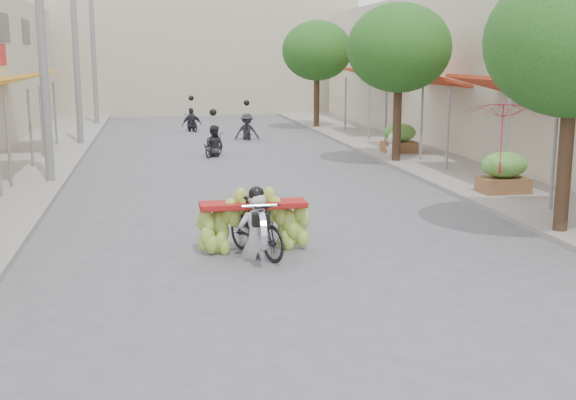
# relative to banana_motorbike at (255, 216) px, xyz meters

# --- Properties ---
(ground) EXTENTS (120.00, 120.00, 0.00)m
(ground) POSITION_rel_banana_motorbike_xyz_m (0.78, -3.74, -0.72)
(ground) COLOR #57575C
(ground) RESTS_ON ground
(sidewalk_left) EXTENTS (4.00, 60.00, 0.12)m
(sidewalk_left) POSITION_rel_banana_motorbike_xyz_m (-6.22, 11.26, -0.66)
(sidewalk_left) COLOR gray
(sidewalk_left) RESTS_ON ground
(sidewalk_right) EXTENTS (4.00, 60.00, 0.12)m
(sidewalk_right) POSITION_rel_banana_motorbike_xyz_m (7.78, 11.26, -0.66)
(sidewalk_right) COLOR gray
(sidewalk_right) RESTS_ON ground
(far_building) EXTENTS (20.00, 6.00, 7.00)m
(far_building) POSITION_rel_banana_motorbike_xyz_m (0.78, 34.26, 2.78)
(far_building) COLOR #B4A98E
(far_building) RESTS_ON ground
(utility_pole_mid) EXTENTS (0.60, 0.24, 8.00)m
(utility_pole_mid) POSITION_rel_banana_motorbike_xyz_m (-4.62, 8.26, 3.31)
(utility_pole_mid) COLOR slate
(utility_pole_mid) RESTS_ON ground
(utility_pole_far) EXTENTS (0.60, 0.24, 8.00)m
(utility_pole_far) POSITION_rel_banana_motorbike_xyz_m (-4.62, 17.26, 3.31)
(utility_pole_far) COLOR slate
(utility_pole_far) RESTS_ON ground
(utility_pole_back) EXTENTS (0.60, 0.24, 8.00)m
(utility_pole_back) POSITION_rel_banana_motorbike_xyz_m (-4.62, 26.26, 3.31)
(utility_pole_back) COLOR slate
(utility_pole_back) RESTS_ON ground
(street_tree_near) EXTENTS (3.40, 3.40, 5.25)m
(street_tree_near) POSITION_rel_banana_motorbike_xyz_m (6.18, 0.26, 3.06)
(street_tree_near) COLOR #3A2719
(street_tree_near) RESTS_ON ground
(street_tree_mid) EXTENTS (3.40, 3.40, 5.25)m
(street_tree_mid) POSITION_rel_banana_motorbike_xyz_m (6.18, 10.26, 3.06)
(street_tree_mid) COLOR #3A2719
(street_tree_mid) RESTS_ON ground
(street_tree_far) EXTENTS (3.40, 3.40, 5.25)m
(street_tree_far) POSITION_rel_banana_motorbike_xyz_m (6.18, 22.26, 3.06)
(street_tree_far) COLOR #3A2719
(street_tree_far) RESTS_ON ground
(produce_crate_mid) EXTENTS (1.20, 0.88, 1.16)m
(produce_crate_mid) POSITION_rel_banana_motorbike_xyz_m (6.98, 4.26, -0.01)
(produce_crate_mid) COLOR brown
(produce_crate_mid) RESTS_ON ground
(produce_crate_far) EXTENTS (1.20, 0.88, 1.16)m
(produce_crate_far) POSITION_rel_banana_motorbike_xyz_m (6.98, 12.26, -0.01)
(produce_crate_far) COLOR brown
(produce_crate_far) RESTS_ON ground
(banana_motorbike) EXTENTS (2.20, 1.90, 2.19)m
(banana_motorbike) POSITION_rel_banana_motorbike_xyz_m (0.00, 0.00, 0.00)
(banana_motorbike) COLOR black
(banana_motorbike) RESTS_ON ground
(market_umbrella) EXTENTS (2.65, 2.65, 1.82)m
(market_umbrella) POSITION_rel_banana_motorbike_xyz_m (6.61, 3.68, 1.79)
(market_umbrella) COLOR #A7162B
(market_umbrella) RESTS_ON ground
(pedestrian) EXTENTS (0.87, 0.71, 1.52)m
(pedestrian) POSITION_rel_banana_motorbike_xyz_m (6.62, 11.79, 0.16)
(pedestrian) COLOR white
(pedestrian) RESTS_ON ground
(bg_motorbike_a) EXTENTS (1.14, 1.57, 1.95)m
(bg_motorbike_a) POSITION_rel_banana_motorbike_xyz_m (0.36, 13.21, 0.05)
(bg_motorbike_a) COLOR black
(bg_motorbike_a) RESTS_ON ground
(bg_motorbike_b) EXTENTS (1.07, 1.72, 1.95)m
(bg_motorbike_b) POSITION_rel_banana_motorbike_xyz_m (2.21, 18.24, 0.12)
(bg_motorbike_b) COLOR black
(bg_motorbike_b) RESTS_ON ground
(bg_motorbike_c) EXTENTS (1.07, 1.54, 1.95)m
(bg_motorbike_c) POSITION_rel_banana_motorbike_xyz_m (0.07, 22.20, 0.11)
(bg_motorbike_c) COLOR black
(bg_motorbike_c) RESTS_ON ground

